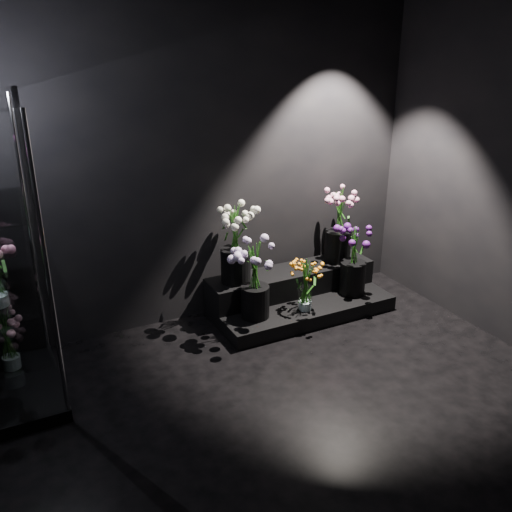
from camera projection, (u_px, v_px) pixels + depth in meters
floor at (328, 440)px, 3.65m from camera, size 4.00×4.00×0.00m
wall_back at (203, 163)px, 4.77m from camera, size 4.00×0.00×4.00m
display_riser at (296, 294)px, 5.29m from camera, size 1.63×0.72×0.36m
bouquet_orange_bells at (306, 284)px, 4.94m from camera, size 0.32×0.32×0.47m
bouquet_lilac at (255, 275)px, 4.77m from camera, size 0.43×0.43×0.68m
bouquet_purple at (354, 257)px, 5.21m from camera, size 0.42×0.42×0.64m
bouquet_cream_roses at (235, 239)px, 4.91m from camera, size 0.48×0.48×0.71m
bouquet_pink_roses at (339, 222)px, 5.37m from camera, size 0.39×0.39×0.71m
bouquet_case_base_pink at (7, 336)px, 4.15m from camera, size 0.35×0.35×0.49m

